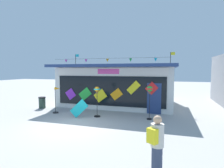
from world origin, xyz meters
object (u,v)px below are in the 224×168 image
wind_spinner_left (97,95)px  trash_bin (42,102)px  display_kite_on_ground (79,108)px  kite_shop_building (119,84)px  wind_spinner_far_left (56,99)px  person_near_camera (157,146)px  wind_spinner_center_left (150,92)px

wind_spinner_left → trash_bin: size_ratio=2.18×
trash_bin → wind_spinner_left: bearing=-12.9°
display_kite_on_ground → kite_shop_building: bearing=78.3°
wind_spinner_far_left → wind_spinner_left: bearing=-1.9°
wind_spinner_left → display_kite_on_ground: (-0.93, -0.55, -0.78)m
wind_spinner_far_left → person_near_camera: (6.82, -5.64, -0.07)m
wind_spinner_far_left → person_near_camera: 8.85m
display_kite_on_ground → wind_spinner_far_left: bearing=161.8°
wind_spinner_far_left → person_near_camera: bearing=-39.6°
kite_shop_building → person_near_camera: kite_shop_building is taller
wind_spinner_left → person_near_camera: 6.79m
person_near_camera → trash_bin: bearing=-3.7°
kite_shop_building → wind_spinner_left: 4.60m
kite_shop_building → trash_bin: kite_shop_building is taller
kite_shop_building → wind_spinner_center_left: bearing=-55.2°
kite_shop_building → wind_spinner_center_left: size_ratio=4.65×
kite_shop_building → trash_bin: bearing=-145.3°
wind_spinner_left → display_kite_on_ground: bearing=-149.2°
wind_spinner_center_left → person_near_camera: (0.80, -5.85, -0.70)m
kite_shop_building → trash_bin: (-5.00, -3.47, -1.22)m
trash_bin → wind_spinner_center_left: bearing=-5.8°
wind_spinner_far_left → display_kite_on_ground: size_ratio=1.67×
trash_bin → display_kite_on_ground: size_ratio=0.82×
kite_shop_building → display_kite_on_ground: bearing=-101.7°
wind_spinner_far_left → wind_spinner_center_left: 6.06m
person_near_camera → trash_bin: size_ratio=1.98×
person_near_camera → display_kite_on_ground: bearing=-12.4°
wind_spinner_center_left → trash_bin: (-7.97, 0.80, -1.15)m
wind_spinner_far_left → trash_bin: size_ratio=2.04×
wind_spinner_far_left → person_near_camera: wind_spinner_far_left is taller
kite_shop_building → person_near_camera: size_ratio=5.38×
wind_spinner_far_left → wind_spinner_left: wind_spinner_left is taller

